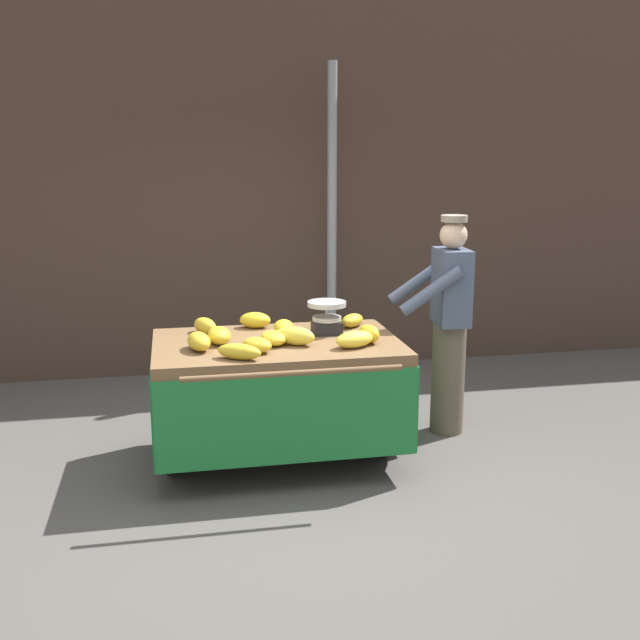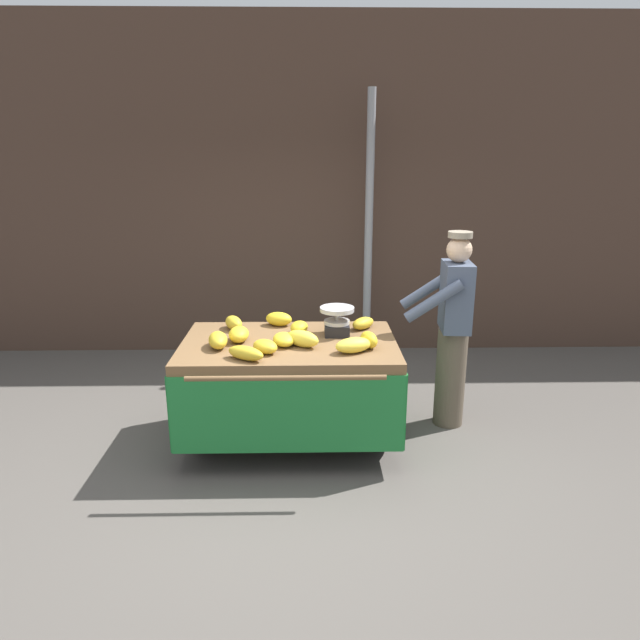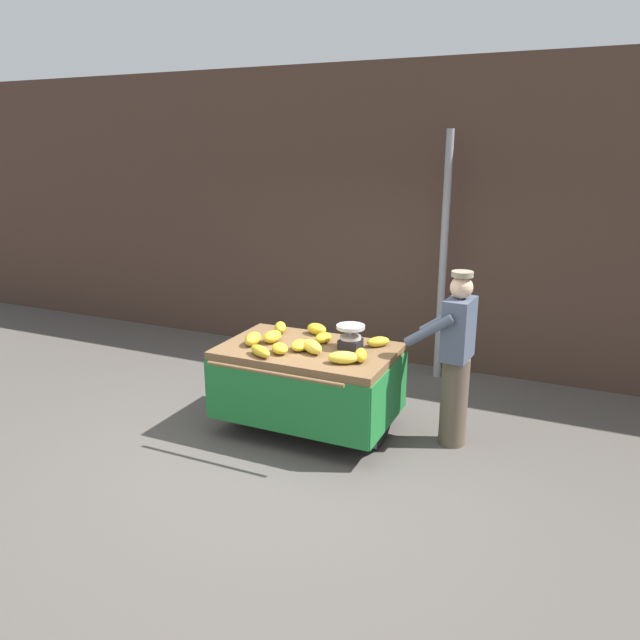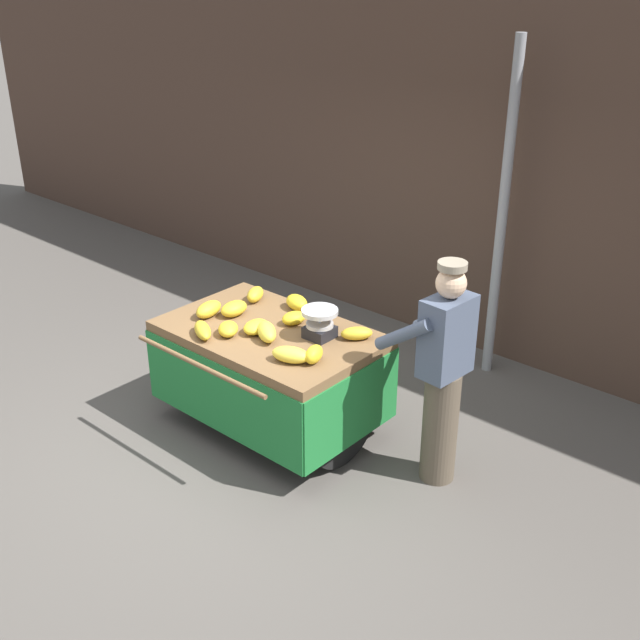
# 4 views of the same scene
# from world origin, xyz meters

# --- Properties ---
(ground_plane) EXTENTS (60.00, 60.00, 0.00)m
(ground_plane) POSITION_xyz_m (0.00, 0.00, 0.00)
(ground_plane) COLOR #514C47
(back_wall) EXTENTS (16.00, 0.24, 3.80)m
(back_wall) POSITION_xyz_m (0.00, 2.92, 1.90)
(back_wall) COLOR #473328
(back_wall) RESTS_ON ground
(street_pole) EXTENTS (0.09, 0.09, 2.99)m
(street_pole) POSITION_xyz_m (0.85, 2.49, 1.50)
(street_pole) COLOR gray
(street_pole) RESTS_ON ground
(banana_cart) EXTENTS (1.72, 1.29, 0.89)m
(banana_cart) POSITION_xyz_m (0.02, 0.45, 0.66)
(banana_cart) COLOR brown
(banana_cart) RESTS_ON ground
(weighing_scale) EXTENTS (0.28, 0.28, 0.24)m
(weighing_scale) POSITION_xyz_m (0.41, 0.60, 1.01)
(weighing_scale) COLOR black
(weighing_scale) RESTS_ON banana_cart
(banana_bunch_0) EXTENTS (0.19, 0.29, 0.12)m
(banana_bunch_0) POSITION_xyz_m (-0.52, 0.30, 0.95)
(banana_bunch_0) COLOR gold
(banana_bunch_0) RESTS_ON banana_cart
(banana_bunch_1) EXTENTS (0.26, 0.26, 0.10)m
(banana_bunch_1) POSITION_xyz_m (0.64, 0.77, 0.94)
(banana_bunch_1) COLOR gold
(banana_bunch_1) RESTS_ON banana_cart
(banana_bunch_2) EXTENTS (0.32, 0.25, 0.11)m
(banana_bunch_2) POSITION_xyz_m (0.51, 0.17, 0.95)
(banana_bunch_2) COLOR yellow
(banana_bunch_2) RESTS_ON banana_cart
(banana_bunch_3) EXTENTS (0.21, 0.26, 0.12)m
(banana_bunch_3) POSITION_xyz_m (-0.46, 0.77, 0.95)
(banana_bunch_3) COLOR gold
(banana_bunch_3) RESTS_ON banana_cart
(banana_bunch_4) EXTENTS (0.26, 0.26, 0.10)m
(banana_bunch_4) POSITION_xyz_m (-0.15, 0.18, 0.94)
(banana_bunch_4) COLOR gold
(banana_bunch_4) RESTS_ON banana_cart
(banana_bunch_5) EXTENTS (0.27, 0.22, 0.12)m
(banana_bunch_5) POSITION_xyz_m (-0.08, 0.88, 0.95)
(banana_bunch_5) COLOR gold
(banana_bunch_5) RESTS_ON banana_cart
(banana_bunch_6) EXTENTS (0.19, 0.23, 0.10)m
(banana_bunch_6) POSITION_xyz_m (0.10, 0.65, 0.95)
(banana_bunch_6) COLOR gold
(banana_bunch_6) RESTS_ON banana_cart
(banana_bunch_7) EXTENTS (0.16, 0.25, 0.12)m
(banana_bunch_7) POSITION_xyz_m (-0.38, 0.45, 0.95)
(banana_bunch_7) COLOR gold
(banana_bunch_7) RESTS_ON banana_cart
(banana_bunch_8) EXTENTS (0.31, 0.28, 0.13)m
(banana_bunch_8) POSITION_xyz_m (0.13, 0.32, 0.96)
(banana_bunch_8) COLOR yellow
(banana_bunch_8) RESTS_ON banana_cart
(banana_bunch_9) EXTENTS (0.17, 0.23, 0.13)m
(banana_bunch_9) POSITION_xyz_m (0.64, 0.28, 0.96)
(banana_bunch_9) COLOR gold
(banana_bunch_9) RESTS_ON banana_cart
(banana_bunch_10) EXTENTS (0.32, 0.25, 0.10)m
(banana_bunch_10) POSITION_xyz_m (-0.28, 0.03, 0.94)
(banana_bunch_10) COLOR gold
(banana_bunch_10) RESTS_ON banana_cart
(banana_bunch_11) EXTENTS (0.21, 0.26, 0.10)m
(banana_bunch_11) POSITION_xyz_m (-0.02, 0.34, 0.94)
(banana_bunch_11) COLOR yellow
(banana_bunch_11) RESTS_ON banana_cart
(vendor_person) EXTENTS (0.60, 0.55, 1.71)m
(vendor_person) POSITION_xyz_m (1.40, 0.78, 0.87)
(vendor_person) COLOR brown
(vendor_person) RESTS_ON ground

